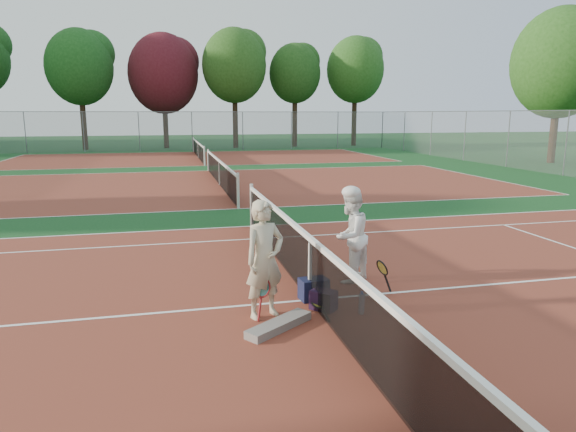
% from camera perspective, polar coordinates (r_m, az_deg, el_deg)
% --- Properties ---
extents(ground, '(130.00, 130.00, 0.00)m').
position_cam_1_polar(ground, '(8.08, 2.44, -9.33)').
color(ground, '#103C17').
rests_on(ground, ground).
extents(court_main, '(23.77, 10.97, 0.01)m').
position_cam_1_polar(court_main, '(8.08, 2.44, -9.31)').
color(court_main, maroon).
rests_on(court_main, ground).
extents(court_far_a, '(23.77, 10.97, 0.01)m').
position_cam_1_polar(court_far_a, '(21.06, -7.59, 3.44)').
color(court_far_a, maroon).
rests_on(court_far_a, ground).
extents(court_far_b, '(23.77, 10.97, 0.01)m').
position_cam_1_polar(court_far_b, '(34.45, -9.92, 6.40)').
color(court_far_b, maroon).
rests_on(court_far_b, ground).
extents(net_main, '(0.10, 10.98, 1.02)m').
position_cam_1_polar(net_main, '(7.91, 2.47, -5.87)').
color(net_main, black).
rests_on(net_main, ground).
extents(net_far_a, '(0.10, 10.98, 1.02)m').
position_cam_1_polar(net_far_a, '(21.00, -7.63, 4.81)').
color(net_far_a, black).
rests_on(net_far_a, ground).
extents(net_far_b, '(0.10, 10.98, 1.02)m').
position_cam_1_polar(net_far_b, '(34.41, -9.95, 7.24)').
color(net_far_b, black).
rests_on(net_far_b, ground).
extents(fence_back, '(32.00, 0.06, 3.00)m').
position_cam_1_polar(fence_back, '(41.34, -10.61, 9.24)').
color(fence_back, slate).
rests_on(fence_back, ground).
extents(player_a, '(0.72, 0.61, 1.68)m').
position_cam_1_polar(player_a, '(7.21, -2.62, -4.85)').
color(player_a, '#BFB494').
rests_on(player_a, ground).
extents(player_b, '(0.98, 0.97, 1.60)m').
position_cam_1_polar(player_b, '(8.80, 6.92, -2.23)').
color(player_b, white).
rests_on(player_b, ground).
extents(racket_red, '(0.35, 0.34, 0.58)m').
position_cam_1_polar(racket_red, '(7.32, -2.84, -9.13)').
color(racket_red, maroon).
rests_on(racket_red, ground).
extents(racket_black_held, '(0.34, 0.34, 0.56)m').
position_cam_1_polar(racket_black_held, '(8.38, 10.39, -6.70)').
color(racket_black_held, black).
rests_on(racket_black_held, ground).
extents(racket_spare, '(0.28, 0.60, 0.15)m').
position_cam_1_polar(racket_spare, '(7.67, 3.51, -9.89)').
color(racket_spare, black).
rests_on(racket_spare, ground).
extents(sports_bag_navy, '(0.46, 0.34, 0.34)m').
position_cam_1_polar(sports_bag_navy, '(8.06, 2.86, -8.11)').
color(sports_bag_navy, black).
rests_on(sports_bag_navy, ground).
extents(sports_bag_purple, '(0.42, 0.43, 0.29)m').
position_cam_1_polar(sports_bag_purple, '(7.68, 3.95, -9.30)').
color(sports_bag_purple, black).
rests_on(sports_bag_purple, ground).
extents(net_cover_canvas, '(1.02, 0.83, 0.11)m').
position_cam_1_polar(net_cover_canvas, '(7.04, -1.00, -12.02)').
color(net_cover_canvas, slate).
rests_on(net_cover_canvas, ground).
extents(water_bottle, '(0.09, 0.09, 0.30)m').
position_cam_1_polar(water_bottle, '(7.57, 8.17, -9.67)').
color(water_bottle, '#AABFD8').
rests_on(water_bottle, ground).
extents(tree_back_1, '(5.14, 5.14, 9.39)m').
position_cam_1_polar(tree_back_1, '(44.83, -22.16, 15.05)').
color(tree_back_1, '#382314').
rests_on(tree_back_1, ground).
extents(tree_back_maroon, '(5.70, 5.70, 9.37)m').
position_cam_1_polar(tree_back_maroon, '(44.99, -13.69, 15.11)').
color(tree_back_maroon, '#382314').
rests_on(tree_back_maroon, ground).
extents(tree_back_3, '(5.30, 5.30, 9.80)m').
position_cam_1_polar(tree_back_3, '(44.34, -6.00, 16.26)').
color(tree_back_3, '#382314').
rests_on(tree_back_3, ground).
extents(tree_back_4, '(4.43, 4.43, 8.82)m').
position_cam_1_polar(tree_back_4, '(45.96, 0.76, 15.52)').
color(tree_back_4, '#382314').
rests_on(tree_back_4, ground).
extents(tree_back_5, '(5.08, 5.08, 9.61)m').
position_cam_1_polar(tree_back_5, '(47.76, 7.49, 15.78)').
color(tree_back_5, '#382314').
rests_on(tree_back_5, ground).
extents(tree_right_1, '(5.44, 5.44, 8.82)m').
position_cam_1_polar(tree_right_1, '(34.36, 28.01, 14.74)').
color(tree_right_1, '#382314').
rests_on(tree_right_1, ground).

